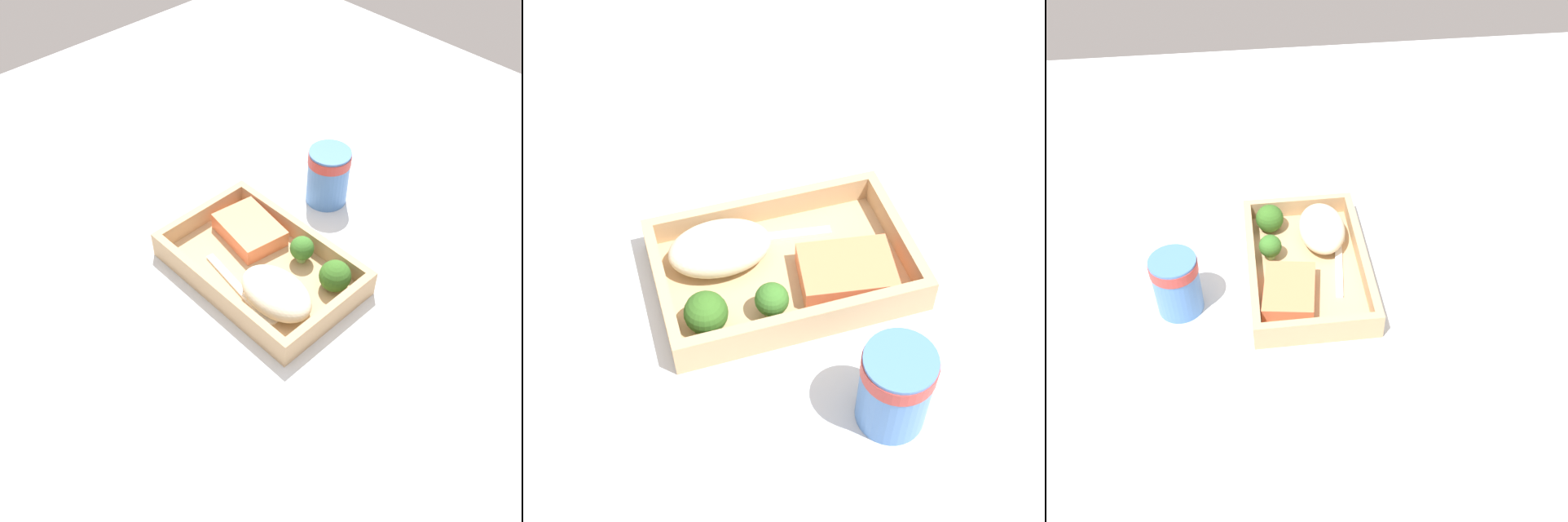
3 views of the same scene
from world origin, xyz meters
The scene contains 9 objects.
ground_plane centered at (0.00, 0.00, -1.00)cm, with size 160.00×160.00×2.00cm, color silver.
takeout_tray centered at (0.00, 0.00, 0.60)cm, with size 28.21×18.33×1.20cm, color tan.
tray_rim centered at (0.00, 0.00, 2.78)cm, with size 28.21×18.33×3.15cm.
salmon_fillet centered at (-6.06, 3.38, 2.57)cm, with size 10.14×7.45×2.74cm, color #F17C50.
mashed_potatoes centered at (6.40, -3.18, 3.53)cm, with size 11.51×7.47×4.66cm, color beige.
broccoli_floret_1 centered at (2.99, 5.47, 3.63)cm, with size 3.61×3.61×4.33cm.
broccoli_floret_2 centered at (9.87, 5.03, 3.49)cm, with size 4.59×4.59×4.65cm.
fork centered at (2.01, -5.29, 1.42)cm, with size 15.88×3.85×0.44cm.
paper_cup centered at (-4.71, 19.53, 5.42)cm, with size 6.96×6.96×9.69cm.
Camera 2 is at (15.25, 49.72, 63.01)cm, focal length 50.00 mm.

